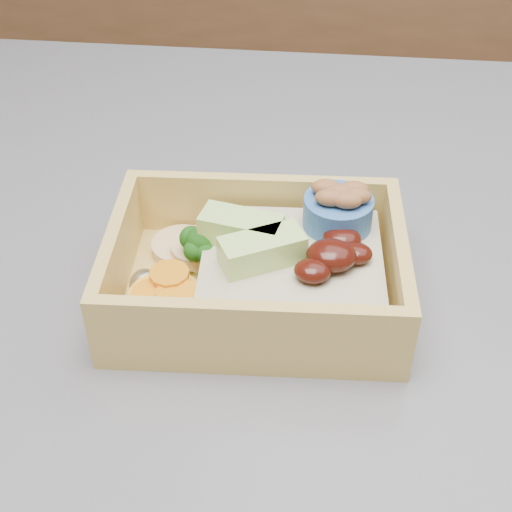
# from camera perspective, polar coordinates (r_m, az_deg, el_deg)

# --- Properties ---
(bento_box) EXTENTS (0.20, 0.15, 0.07)m
(bento_box) POSITION_cam_1_polar(r_m,az_deg,el_deg) (0.47, 0.75, -1.04)
(bento_box) COLOR tan
(bento_box) RESTS_ON island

